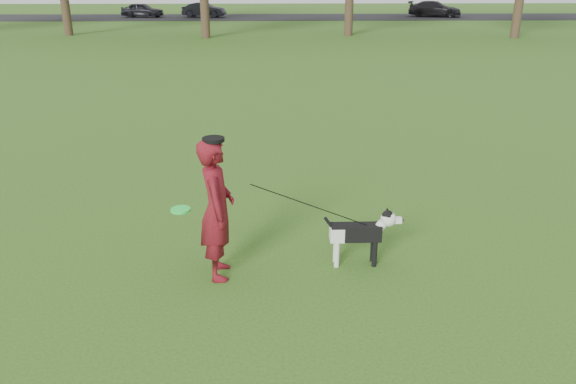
{
  "coord_description": "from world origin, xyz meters",
  "views": [
    {
      "loc": [
        -0.32,
        -6.54,
        3.46
      ],
      "look_at": [
        -0.15,
        -0.2,
        0.95
      ],
      "focal_mm": 35.0,
      "sensor_mm": 36.0,
      "label": 1
    }
  ],
  "objects_px": {
    "man": "(217,209)",
    "car_left": "(142,10)",
    "dog": "(362,231)",
    "car_mid": "(204,10)",
    "car_right": "(435,9)"
  },
  "relations": [
    {
      "from": "man",
      "to": "car_left",
      "type": "distance_m",
      "value": 41.62
    },
    {
      "from": "dog",
      "to": "car_left",
      "type": "height_order",
      "value": "car_left"
    },
    {
      "from": "dog",
      "to": "car_mid",
      "type": "height_order",
      "value": "car_mid"
    },
    {
      "from": "man",
      "to": "car_right",
      "type": "relative_size",
      "value": 0.42
    },
    {
      "from": "car_left",
      "to": "car_right",
      "type": "relative_size",
      "value": 0.78
    },
    {
      "from": "car_right",
      "to": "car_left",
      "type": "bearing_deg",
      "value": 109.54
    },
    {
      "from": "man",
      "to": "dog",
      "type": "distance_m",
      "value": 1.81
    },
    {
      "from": "car_mid",
      "to": "car_right",
      "type": "relative_size",
      "value": 0.81
    },
    {
      "from": "car_mid",
      "to": "car_right",
      "type": "height_order",
      "value": "car_right"
    },
    {
      "from": "man",
      "to": "car_mid",
      "type": "bearing_deg",
      "value": 2.31
    },
    {
      "from": "man",
      "to": "dog",
      "type": "bearing_deg",
      "value": -87.32
    },
    {
      "from": "car_left",
      "to": "car_right",
      "type": "xyz_separation_m",
      "value": [
        23.15,
        0.0,
        0.05
      ]
    },
    {
      "from": "car_mid",
      "to": "man",
      "type": "bearing_deg",
      "value": -162.28
    },
    {
      "from": "man",
      "to": "car_mid",
      "type": "xyz_separation_m",
      "value": [
        -4.74,
        40.51,
        -0.29
      ]
    },
    {
      "from": "man",
      "to": "car_right",
      "type": "bearing_deg",
      "value": -22.92
    }
  ]
}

